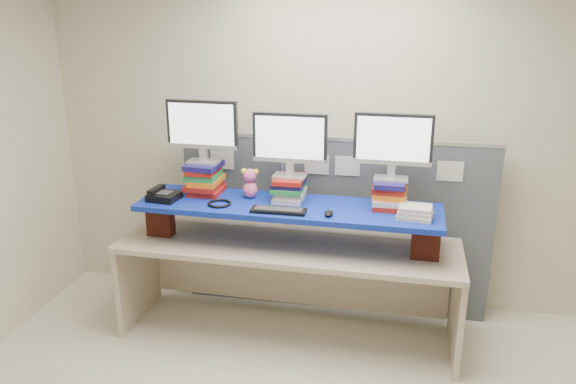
% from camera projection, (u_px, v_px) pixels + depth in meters
% --- Properties ---
extents(room, '(5.00, 4.00, 2.80)m').
position_uv_depth(room, '(298.00, 237.00, 2.87)').
color(room, beige).
rests_on(room, ground).
extents(cubicle_partition, '(2.60, 0.06, 1.53)m').
position_uv_depth(cubicle_partition, '(334.00, 225.00, 4.72)').
color(cubicle_partition, '#454B52').
rests_on(cubicle_partition, ground).
extents(desk, '(2.63, 0.83, 0.80)m').
position_uv_depth(desk, '(288.00, 262.00, 4.35)').
color(desk, '#BDA990').
rests_on(desk, ground).
extents(brick_pier_left, '(0.20, 0.11, 0.27)m').
position_uv_depth(brick_pier_left, '(160.00, 219.00, 4.41)').
color(brick_pier_left, maroon).
rests_on(brick_pier_left, desk).
extents(brick_pier_right, '(0.20, 0.11, 0.27)m').
position_uv_depth(brick_pier_right, '(426.00, 241.00, 4.00)').
color(brick_pier_right, maroon).
rests_on(brick_pier_right, desk).
extents(blue_board, '(2.29, 0.63, 0.04)m').
position_uv_depth(blue_board, '(288.00, 207.00, 4.21)').
color(blue_board, navy).
rests_on(blue_board, brick_pier_left).
extents(book_stack_left, '(0.27, 0.31, 0.25)m').
position_uv_depth(book_stack_left, '(205.00, 178.00, 4.41)').
color(book_stack_left, maroon).
rests_on(book_stack_left, blue_board).
extents(book_stack_center, '(0.25, 0.31, 0.18)m').
position_uv_depth(book_stack_center, '(289.00, 188.00, 4.28)').
color(book_stack_center, '#B3B1AB').
rests_on(book_stack_center, blue_board).
extents(book_stack_right, '(0.26, 0.31, 0.21)m').
position_uv_depth(book_stack_right, '(390.00, 194.00, 4.13)').
color(book_stack_right, maroon).
rests_on(book_stack_right, blue_board).
extents(monitor_left, '(0.56, 0.16, 0.49)m').
position_uv_depth(monitor_left, '(202.00, 128.00, 4.28)').
color(monitor_left, '#B9B8BE').
rests_on(monitor_left, book_stack_left).
extents(monitor_center, '(0.56, 0.16, 0.49)m').
position_uv_depth(monitor_center, '(290.00, 141.00, 4.17)').
color(monitor_center, '#B9B8BE').
rests_on(monitor_center, book_stack_center).
extents(monitor_right, '(0.56, 0.16, 0.49)m').
position_uv_depth(monitor_right, '(393.00, 143.00, 4.01)').
color(monitor_right, '#B9B8BE').
rests_on(monitor_right, book_stack_right).
extents(keyboard, '(0.40, 0.13, 0.03)m').
position_uv_depth(keyboard, '(279.00, 210.00, 4.05)').
color(keyboard, black).
rests_on(keyboard, blue_board).
extents(mouse, '(0.07, 0.11, 0.03)m').
position_uv_depth(mouse, '(329.00, 213.00, 3.97)').
color(mouse, black).
rests_on(mouse, blue_board).
extents(desk_phone, '(0.24, 0.22, 0.09)m').
position_uv_depth(desk_phone, '(163.00, 195.00, 4.30)').
color(desk_phone, black).
rests_on(desk_phone, blue_board).
extents(headset, '(0.20, 0.20, 0.02)m').
position_uv_depth(headset, '(220.00, 203.00, 4.20)').
color(headset, black).
rests_on(headset, blue_board).
extents(plush_toy, '(0.14, 0.10, 0.23)m').
position_uv_depth(plush_toy, '(250.00, 183.00, 4.32)').
color(plush_toy, '#F25C8D').
rests_on(plush_toy, blue_board).
extents(binder_stack, '(0.26, 0.22, 0.09)m').
position_uv_depth(binder_stack, '(415.00, 212.00, 3.93)').
color(binder_stack, beige).
rests_on(binder_stack, blue_board).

